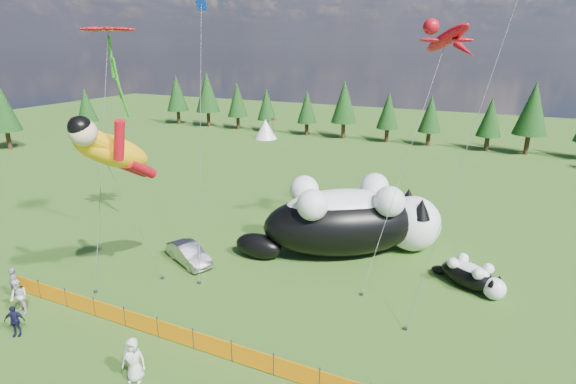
% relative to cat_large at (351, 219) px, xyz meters
% --- Properties ---
extents(ground, '(160.00, 160.00, 0.00)m').
position_rel_cat_large_xyz_m(ground, '(-4.32, -9.43, -2.32)').
color(ground, '#163A0A').
rests_on(ground, ground).
extents(safety_fence, '(22.06, 0.06, 1.10)m').
position_rel_cat_large_xyz_m(safety_fence, '(-4.32, -12.43, -1.82)').
color(safety_fence, '#262626').
rests_on(safety_fence, ground).
extents(tree_line, '(90.00, 4.00, 8.00)m').
position_rel_cat_large_xyz_m(tree_line, '(-4.32, 35.57, 1.68)').
color(tree_line, black).
rests_on(tree_line, ground).
extents(festival_tents, '(50.00, 3.20, 2.80)m').
position_rel_cat_large_xyz_m(festival_tents, '(6.68, 30.57, -0.92)').
color(festival_tents, white).
rests_on(festival_tents, ground).
extents(cat_large, '(12.11, 9.41, 4.89)m').
position_rel_cat_large_xyz_m(cat_large, '(0.00, 0.00, 0.00)').
color(cat_large, black).
rests_on(cat_large, ground).
extents(cat_small, '(4.10, 2.98, 1.61)m').
position_rel_cat_large_xyz_m(cat_small, '(7.48, -1.54, -1.56)').
color(cat_small, black).
rests_on(cat_small, ground).
extents(car, '(3.94, 2.76, 1.23)m').
position_rel_cat_large_xyz_m(car, '(-8.60, -5.71, -1.70)').
color(car, '#A6A6AA').
rests_on(car, ground).
extents(spectator_a, '(0.67, 0.44, 1.82)m').
position_rel_cat_large_xyz_m(spectator_a, '(-14.41, -13.03, -1.41)').
color(spectator_a, '#5B5A60').
rests_on(spectator_a, ground).
extents(spectator_b, '(0.94, 0.58, 1.89)m').
position_rel_cat_large_xyz_m(spectator_b, '(-12.90, -13.83, -1.38)').
color(spectator_b, silver).
rests_on(spectator_b, ground).
extents(spectator_c, '(1.03, 0.87, 1.57)m').
position_rel_cat_large_xyz_m(spectator_c, '(-11.42, -15.12, -1.54)').
color(spectator_c, '#151437').
rests_on(spectator_c, ground).
extents(spectator_e, '(1.12, 0.93, 1.95)m').
position_rel_cat_large_xyz_m(spectator_e, '(-4.28, -15.03, -1.34)').
color(spectator_e, silver).
rests_on(spectator_e, ground).
extents(superhero_kite, '(5.04, 5.40, 10.43)m').
position_rel_cat_large_xyz_m(superhero_kite, '(-8.91, -10.41, 5.77)').
color(superhero_kite, '#FFAF0D').
rests_on(superhero_kite, ground).
extents(gecko_kite, '(5.91, 11.05, 15.44)m').
position_rel_cat_large_xyz_m(gecko_kite, '(4.35, 2.90, 10.96)').
color(gecko_kite, red).
rests_on(gecko_kite, ground).
extents(flower_kite, '(3.92, 6.97, 14.66)m').
position_rel_cat_large_xyz_m(flower_kite, '(-13.09, -5.76, 11.27)').
color(flower_kite, red).
rests_on(flower_kite, ground).
extents(diamond_kite_a, '(1.15, 2.82, 15.67)m').
position_rel_cat_large_xyz_m(diamond_kite_a, '(-7.04, -5.23, 11.82)').
color(diamond_kite_a, '#0D37CA').
rests_on(diamond_kite_a, ground).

